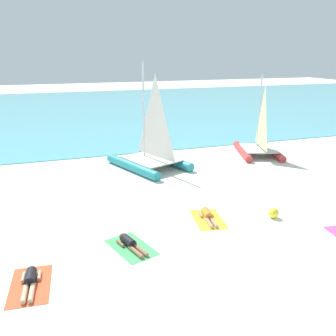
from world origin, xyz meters
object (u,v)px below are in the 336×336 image
Objects in this scene: sailboat_teal at (150,153)px; towel_leftmost at (30,285)px; towel_center_right at (208,219)px; sunbather_leftmost at (30,280)px; sunbather_center_right at (208,216)px; beach_ball at (274,213)px; towel_center_left at (131,247)px; sailboat_red at (259,144)px; sunbather_center_left at (130,243)px.

towel_leftmost is (-6.26, -9.50, -0.86)m from sailboat_teal.
sunbather_leftmost is at bearing -161.18° from towel_center_right.
towel_leftmost is 6.94m from towel_center_right.
sunbather_center_right is 2.62m from beach_ball.
beach_ball is (9.05, 1.54, 0.08)m from sunbather_leftmost.
sailboat_teal is at bearing 61.19° from sunbather_leftmost.
sailboat_red is at bearing 40.09° from towel_center_left.
sunbather_center_right is at bearing 1.16° from sunbather_center_left.
sunbather_center_left reaches higher than towel_center_left.
sailboat_teal is 7.26m from towel_center_right.
sunbather_center_left is 3.66× the size of beach_ball.
sailboat_red is at bearing -18.77° from sailboat_teal.
sunbather_leftmost is 3.73× the size of beach_ball.
towel_center_left is at bearing 19.82° from towel_leftmost.
sunbather_leftmost is at bearing -161.22° from towel_center_left.
towel_center_left is at bearing -90.00° from sunbather_center_left.
beach_ball is at bearing -8.41° from sunbather_center_right.
sailboat_teal is 8.88m from sunbather_center_left.
sunbather_leftmost is at bearing -152.23° from sunbather_center_right.
sailboat_teal is 3.73× the size of sunbather_leftmost.
beach_ball is at bearing -91.97° from sailboat_teal.
sunbather_center_left is at bearing -162.21° from towel_center_right.
sailboat_teal is 8.40m from beach_ball.
towel_leftmost is (-13.51, -9.84, -0.73)m from sailboat_red.
towel_leftmost is 3.38m from towel_center_left.
sunbather_leftmost is 0.82× the size of towel_center_left.
sailboat_teal is 3.08× the size of towel_center_left.
sailboat_teal is 8.94m from towel_center_left.
towel_center_left is at bearing -131.74° from sailboat_teal.
sailboat_red is 13.51m from towel_center_left.
towel_leftmost is 1.21× the size of sunbather_center_right.
towel_center_right is 0.14m from sunbather_center_right.
sailboat_red is at bearing 47.30° from towel_center_right.
towel_leftmost is at bearing -176.64° from sunbather_center_left.
sunbather_leftmost is at bearing -170.37° from beach_ball.
sailboat_red is 10.29m from towel_center_right.
sailboat_teal is 11.34m from sunbather_leftmost.
sunbather_center_right reaches higher than towel_leftmost.
sailboat_red reaches higher than towel_center_left.
beach_ball is at bearing -101.13° from sailboat_red.
sunbather_center_left is 3.56m from towel_center_right.
towel_center_right is 2.62m from beach_ball.
towel_center_left is at bearing -175.56° from beach_ball.
towel_center_left is 1.21× the size of sunbather_center_right.
sunbather_center_left reaches higher than towel_leftmost.
beach_ball reaches higher than sunbather_center_right.
towel_leftmost is at bearing -144.89° from sailboat_teal.
beach_ball is at bearing -13.77° from sunbather_center_left.
towel_center_left is 3.59m from sunbather_center_right.
sunbather_leftmost and sunbather_center_left have the same top height.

